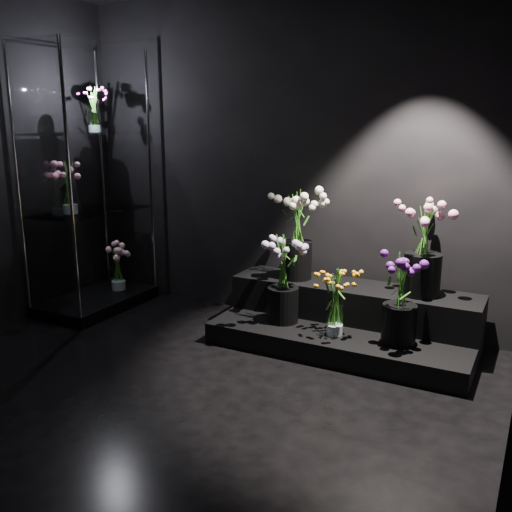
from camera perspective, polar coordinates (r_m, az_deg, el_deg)
The scene contains 12 objects.
floor at distance 3.71m, azimuth -10.71°, elevation -14.83°, with size 4.00×4.00×0.00m, color black.
wall_back at distance 4.99m, azimuth 2.99°, elevation 9.63°, with size 4.00×4.00×0.00m, color black.
display_riser at distance 4.62m, azimuth 9.13°, elevation -6.37°, with size 1.99×0.89×0.44m.
display_case at distance 5.40m, azimuth -16.42°, elevation 7.10°, with size 0.65×1.08×2.37m.
bouquet_orange_bells at distance 4.26m, azimuth 7.96°, elevation -4.44°, with size 0.30×0.30×0.52m.
bouquet_lilac at distance 4.48m, azimuth 2.74°, elevation -1.81°, with size 0.37×0.37×0.70m.
bouquet_purple at distance 4.18m, azimuth 14.27°, elevation -3.77°, with size 0.40×0.40×0.66m.
bouquet_cream_roses at distance 4.69m, azimuth 4.11°, elevation 2.84°, with size 0.53×0.53×0.74m.
bouquet_pink_roses at distance 4.42m, azimuth 16.47°, elevation 1.10°, with size 0.44×0.44×0.71m.
bouquet_case_pink at distance 5.29m, azimuth -18.22°, elevation 6.59°, with size 0.30×0.30×0.45m.
bouquet_case_magenta at distance 5.46m, azimuth -15.93°, elevation 13.97°, with size 0.30×0.30×0.40m.
bouquet_case_base_pink at distance 5.69m, azimuth -13.69°, elevation -0.99°, with size 0.38×0.38×0.44m.
Camera 1 is at (2.07, -2.53, 1.77)m, focal length 40.00 mm.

